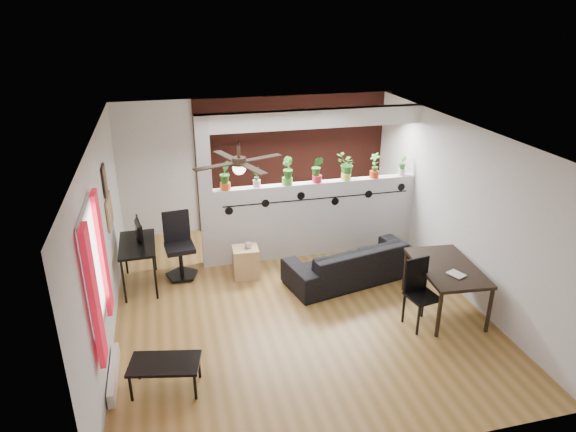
# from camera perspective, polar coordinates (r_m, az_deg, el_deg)

# --- Properties ---
(room_shell) EXTENTS (6.30, 7.10, 2.90)m
(room_shell) POSITION_cam_1_polar(r_m,az_deg,el_deg) (7.32, 0.66, -0.73)
(room_shell) COLOR brown
(room_shell) RESTS_ON ground
(partition_wall) EXTENTS (3.60, 0.18, 1.35)m
(partition_wall) POSITION_cam_1_polar(r_m,az_deg,el_deg) (9.10, 3.15, -0.24)
(partition_wall) COLOR #BCBCC1
(partition_wall) RESTS_ON ground
(ceiling_header) EXTENTS (3.60, 0.18, 0.30)m
(ceiling_header) POSITION_cam_1_polar(r_m,az_deg,el_deg) (8.57, 3.40, 10.77)
(ceiling_header) COLOR silver
(ceiling_header) RESTS_ON room_shell
(pier_column) EXTENTS (0.22, 0.20, 2.60)m
(pier_column) POSITION_cam_1_polar(r_m,az_deg,el_deg) (8.53, -9.14, 2.43)
(pier_column) COLOR #BCBCC1
(pier_column) RESTS_ON ground
(brick_panel) EXTENTS (3.90, 0.05, 2.60)m
(brick_panel) POSITION_cam_1_polar(r_m,az_deg,el_deg) (10.22, 0.82, 6.10)
(brick_panel) COLOR #A03C2E
(brick_panel) RESTS_ON ground
(vine_decal) EXTENTS (3.31, 0.01, 0.30)m
(vine_decal) POSITION_cam_1_polar(r_m,az_deg,el_deg) (8.86, 3.38, 1.94)
(vine_decal) COLOR black
(vine_decal) RESTS_ON partition_wall
(window_assembly) EXTENTS (0.09, 1.30, 1.55)m
(window_assembly) POSITION_cam_1_polar(r_m,az_deg,el_deg) (6.01, -20.64, -5.56)
(window_assembly) COLOR white
(window_assembly) RESTS_ON room_shell
(baseboard_heater) EXTENTS (0.08, 1.00, 0.18)m
(baseboard_heater) POSITION_cam_1_polar(r_m,az_deg,el_deg) (6.76, -18.80, -16.25)
(baseboard_heater) COLOR silver
(baseboard_heater) RESTS_ON ground
(corkboard) EXTENTS (0.03, 0.60, 0.45)m
(corkboard) POSITION_cam_1_polar(r_m,az_deg,el_deg) (8.03, -19.23, 0.49)
(corkboard) COLOR #A37F4F
(corkboard) RESTS_ON room_shell
(framed_art) EXTENTS (0.03, 0.34, 0.44)m
(framed_art) POSITION_cam_1_polar(r_m,az_deg,el_deg) (7.82, -19.73, 3.75)
(framed_art) COLOR #8C7259
(framed_art) RESTS_ON room_shell
(ceiling_fan) EXTENTS (1.19, 1.19, 0.43)m
(ceiling_fan) POSITION_cam_1_polar(r_m,az_deg,el_deg) (6.55, -5.46, 5.77)
(ceiling_fan) COLOR black
(ceiling_fan) RESTS_ON room_shell
(potted_plant_0) EXTENTS (0.27, 0.30, 0.47)m
(potted_plant_0) POSITION_cam_1_polar(r_m,az_deg,el_deg) (8.47, -7.04, 4.54)
(potted_plant_0) COLOR #D64819
(potted_plant_0) RESTS_ON partition_wall
(potted_plant_1) EXTENTS (0.23, 0.23, 0.37)m
(potted_plant_1) POSITION_cam_1_polar(r_m,az_deg,el_deg) (8.56, -3.51, 4.49)
(potted_plant_1) COLOR silver
(potted_plant_1) RESTS_ON partition_wall
(potted_plant_2) EXTENTS (0.26, 0.30, 0.48)m
(potted_plant_2) POSITION_cam_1_polar(r_m,az_deg,el_deg) (8.64, -0.08, 5.10)
(potted_plant_2) COLOR #479536
(potted_plant_2) RESTS_ON partition_wall
(potted_plant_3) EXTENTS (0.30, 0.28, 0.46)m
(potted_plant_3) POSITION_cam_1_polar(r_m,az_deg,el_deg) (8.78, 3.27, 5.27)
(potted_plant_3) COLOR red
(potted_plant_3) RESTS_ON partition_wall
(potted_plant_4) EXTENTS (0.30, 0.27, 0.46)m
(potted_plant_4) POSITION_cam_1_polar(r_m,az_deg,el_deg) (8.95, 6.52, 5.51)
(potted_plant_4) COLOR #D7D64C
(potted_plant_4) RESTS_ON partition_wall
(potted_plant_5) EXTENTS (0.28, 0.29, 0.45)m
(potted_plant_5) POSITION_cam_1_polar(r_m,az_deg,el_deg) (9.14, 9.63, 5.65)
(potted_plant_5) COLOR red
(potted_plant_5) RESTS_ON partition_wall
(potted_plant_6) EXTENTS (0.21, 0.22, 0.36)m
(potted_plant_6) POSITION_cam_1_polar(r_m,az_deg,el_deg) (9.37, 12.59, 5.56)
(potted_plant_6) COLOR silver
(potted_plant_6) RESTS_ON partition_wall
(sofa) EXTENTS (2.18, 1.23, 0.60)m
(sofa) POSITION_cam_1_polar(r_m,az_deg,el_deg) (8.44, 7.05, -5.11)
(sofa) COLOR black
(sofa) RESTS_ON ground
(cube_shelf) EXTENTS (0.44, 0.39, 0.51)m
(cube_shelf) POSITION_cam_1_polar(r_m,az_deg,el_deg) (8.51, -4.72, -5.11)
(cube_shelf) COLOR tan
(cube_shelf) RESTS_ON ground
(cup) EXTENTS (0.13, 0.13, 0.09)m
(cup) POSITION_cam_1_polar(r_m,az_deg,el_deg) (8.38, -4.44, -3.24)
(cup) COLOR gray
(cup) RESTS_ON cube_shelf
(computer_desk) EXTENTS (0.56, 1.04, 0.75)m
(computer_desk) POSITION_cam_1_polar(r_m,az_deg,el_deg) (8.34, -16.39, -3.36)
(computer_desk) COLOR black
(computer_desk) RESTS_ON ground
(monitor) EXTENTS (0.31, 0.10, 0.17)m
(monitor) POSITION_cam_1_polar(r_m,az_deg,el_deg) (8.41, -16.48, -1.96)
(monitor) COLOR black
(monitor) RESTS_ON computer_desk
(office_chair) EXTENTS (0.56, 0.56, 1.08)m
(office_chair) POSITION_cam_1_polar(r_m,az_deg,el_deg) (8.57, -11.97, -3.68)
(office_chair) COLOR black
(office_chair) RESTS_ON ground
(dining_table) EXTENTS (0.91, 1.39, 0.72)m
(dining_table) POSITION_cam_1_polar(r_m,az_deg,el_deg) (7.74, 17.23, -5.83)
(dining_table) COLOR black
(dining_table) RESTS_ON ground
(book) EXTENTS (0.24, 0.28, 0.02)m
(book) POSITION_cam_1_polar(r_m,az_deg,el_deg) (7.43, 17.79, -6.38)
(book) COLOR gray
(book) RESTS_ON dining_table
(folding_chair) EXTENTS (0.46, 0.46, 0.98)m
(folding_chair) POSITION_cam_1_polar(r_m,az_deg,el_deg) (7.37, 14.36, -7.60)
(folding_chair) COLOR black
(folding_chair) RESTS_ON ground
(coffee_table) EXTENTS (0.88, 0.60, 0.38)m
(coffee_table) POSITION_cam_1_polar(r_m,az_deg,el_deg) (6.32, -13.55, -15.82)
(coffee_table) COLOR black
(coffee_table) RESTS_ON ground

